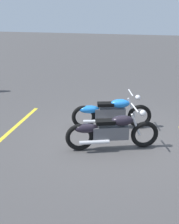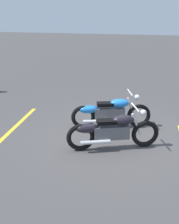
# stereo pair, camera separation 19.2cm
# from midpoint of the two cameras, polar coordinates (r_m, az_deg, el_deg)

# --- Properties ---
(ground_plane) EXTENTS (60.00, 60.00, 0.00)m
(ground_plane) POSITION_cam_midpoint_polar(r_m,az_deg,el_deg) (7.35, 4.62, -5.18)
(ground_plane) COLOR #474444
(motorcycle_bright_foreground) EXTENTS (2.17, 0.85, 1.04)m
(motorcycle_bright_foreground) POSITION_cam_midpoint_polar(r_m,az_deg,el_deg) (7.75, 3.34, -0.05)
(motorcycle_bright_foreground) COLOR black
(motorcycle_bright_foreground) RESTS_ON ground
(motorcycle_dark_foreground) EXTENTS (2.13, 0.92, 1.04)m
(motorcycle_dark_foreground) POSITION_cam_midpoint_polar(r_m,az_deg,el_deg) (6.59, 3.60, -3.86)
(motorcycle_dark_foreground) COLOR black
(motorcycle_dark_foreground) RESTS_ON ground
(parking_stripe_mid) EXTENTS (0.27, 3.20, 0.01)m
(parking_stripe_mid) POSITION_cam_midpoint_polar(r_m,az_deg,el_deg) (8.20, -15.75, -3.10)
(parking_stripe_mid) COLOR yellow
(parking_stripe_mid) RESTS_ON ground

